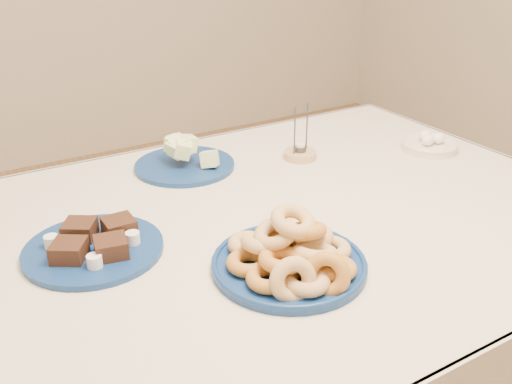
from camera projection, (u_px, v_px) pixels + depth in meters
dining_table at (245, 264)px, 1.31m from camera, size 1.71×1.11×0.75m
donut_platter at (291, 256)px, 1.09m from camera, size 0.39×0.39×0.14m
melon_plate at (184, 157)px, 1.54m from camera, size 0.31×0.31×0.09m
brownie_plate at (94, 245)px, 1.16m from camera, size 0.34×0.34×0.05m
candle_holder at (300, 153)px, 1.61m from camera, size 0.12×0.12×0.16m
egg_bowl at (429, 144)px, 1.67m from camera, size 0.18×0.18×0.05m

